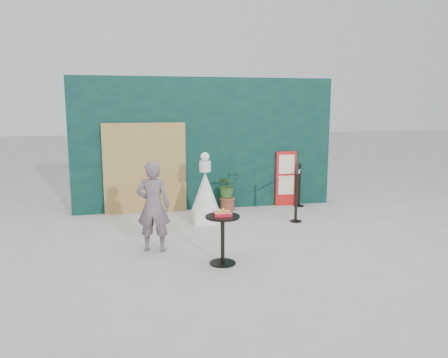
{
  "coord_description": "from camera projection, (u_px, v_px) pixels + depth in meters",
  "views": [
    {
      "loc": [
        -1.76,
        -6.73,
        2.37
      ],
      "look_at": [
        0.0,
        1.2,
        1.0
      ],
      "focal_mm": 35.0,
      "sensor_mm": 36.0,
      "label": 1
    }
  ],
  "objects": [
    {
      "name": "statue",
      "position": [
        205.0,
        195.0,
        8.83
      ],
      "size": [
        0.57,
        0.57,
        1.45
      ],
      "color": "white",
      "rests_on": "ground"
    },
    {
      "name": "menu_board",
      "position": [
        286.0,
        179.0,
        10.4
      ],
      "size": [
        0.5,
        0.07,
        1.3
      ],
      "color": "red",
      "rests_on": "ground"
    },
    {
      "name": "woman",
      "position": [
        153.0,
        206.0,
        7.11
      ],
      "size": [
        0.62,
        0.48,
        1.5
      ],
      "primitive_type": "imported",
      "rotation": [
        0.0,
        0.0,
        2.89
      ],
      "color": "slate",
      "rests_on": "ground"
    },
    {
      "name": "planter",
      "position": [
        227.0,
        189.0,
        9.9
      ],
      "size": [
        0.51,
        0.45,
        0.88
      ],
      "color": "brown",
      "rests_on": "ground"
    },
    {
      "name": "back_wall",
      "position": [
        206.0,
        144.0,
        10.04
      ],
      "size": [
        6.0,
        0.3,
        3.0
      ],
      "primitive_type": "cube",
      "color": "black",
      "rests_on": "ground"
    },
    {
      "name": "stanchion_barrier",
      "position": [
        298.0,
        192.0,
        9.63
      ],
      "size": [
        0.84,
        1.54,
        1.03
      ],
      "color": "black",
      "rests_on": "ground"
    },
    {
      "name": "bamboo_fence",
      "position": [
        145.0,
        168.0,
        9.62
      ],
      "size": [
        1.8,
        0.08,
        2.0
      ],
      "primitive_type": "cube",
      "color": "tan",
      "rests_on": "ground"
    },
    {
      "name": "cafe_table",
      "position": [
        223.0,
        232.0,
        6.54
      ],
      "size": [
        0.52,
        0.52,
        0.75
      ],
      "color": "black",
      "rests_on": "ground"
    },
    {
      "name": "ground",
      "position": [
        240.0,
        250.0,
        7.26
      ],
      "size": [
        60.0,
        60.0,
        0.0
      ],
      "primitive_type": "plane",
      "color": "#ADAAA5",
      "rests_on": "ground"
    },
    {
      "name": "food_basket",
      "position": [
        223.0,
        213.0,
        6.5
      ],
      "size": [
        0.26,
        0.19,
        0.11
      ],
      "color": "red",
      "rests_on": "cafe_table"
    }
  ]
}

